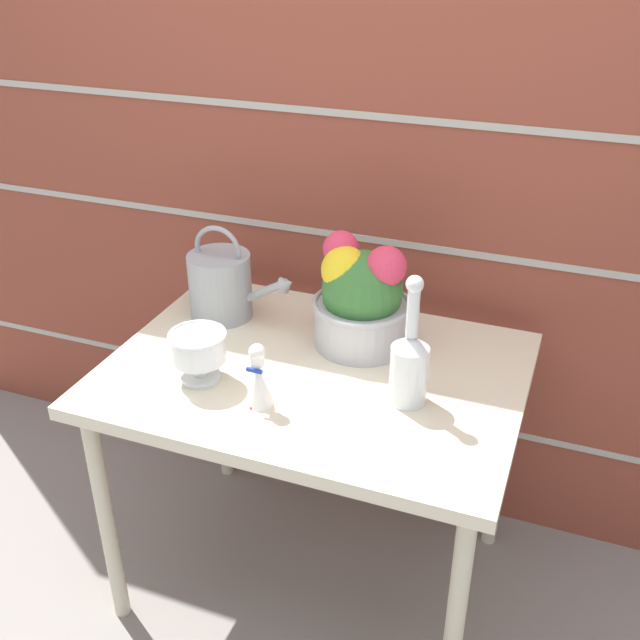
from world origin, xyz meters
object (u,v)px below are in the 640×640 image
(glass_decanter, at_px, (410,362))
(flower_planter, at_px, (361,298))
(figurine_vase, at_px, (258,380))
(watering_can, at_px, (221,284))
(crystal_pedestal_bowl, at_px, (198,349))

(glass_decanter, bearing_deg, flower_planter, 131.37)
(flower_planter, relative_size, figurine_vase, 1.86)
(glass_decanter, xyz_separation_m, figurine_vase, (-0.33, -0.14, -0.04))
(watering_can, distance_m, flower_planter, 0.42)
(flower_planter, height_order, glass_decanter, glass_decanter)
(watering_can, xyz_separation_m, glass_decanter, (0.61, -0.23, 0.01))
(crystal_pedestal_bowl, height_order, figurine_vase, figurine_vase)
(crystal_pedestal_bowl, relative_size, flower_planter, 0.48)
(glass_decanter, relative_size, figurine_vase, 2.03)
(watering_can, distance_m, crystal_pedestal_bowl, 0.34)
(flower_planter, bearing_deg, watering_can, 178.61)
(watering_can, height_order, figurine_vase, watering_can)
(flower_planter, bearing_deg, glass_decanter, -48.63)
(flower_planter, distance_m, glass_decanter, 0.29)
(crystal_pedestal_bowl, bearing_deg, flower_planter, 44.58)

